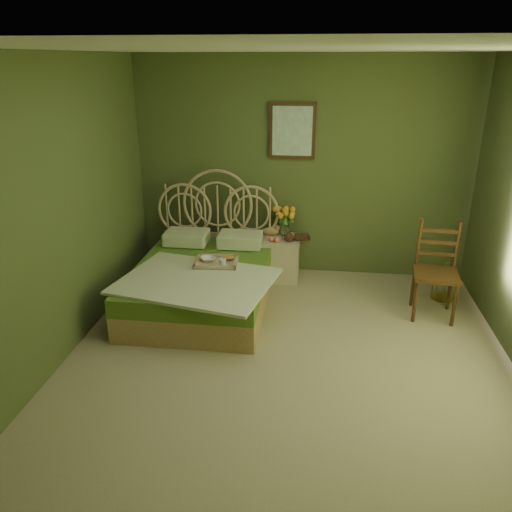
# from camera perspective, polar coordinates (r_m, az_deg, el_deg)

# --- Properties ---
(floor) EXTENTS (4.50, 4.50, 0.00)m
(floor) POSITION_cam_1_polar(r_m,az_deg,el_deg) (4.49, 3.48, -12.84)
(floor) COLOR tan
(floor) RESTS_ON ground
(ceiling) EXTENTS (4.50, 4.50, 0.00)m
(ceiling) POSITION_cam_1_polar(r_m,az_deg,el_deg) (3.70, 4.46, 22.57)
(ceiling) COLOR silver
(ceiling) RESTS_ON wall_back
(wall_back) EXTENTS (4.00, 0.00, 4.00)m
(wall_back) POSITION_cam_1_polar(r_m,az_deg,el_deg) (6.07, 5.26, 9.84)
(wall_back) COLOR #4C572E
(wall_back) RESTS_ON floor
(wall_left) EXTENTS (0.00, 4.50, 4.50)m
(wall_left) POSITION_cam_1_polar(r_m,az_deg,el_deg) (4.47, -22.65, 3.90)
(wall_left) COLOR #4C572E
(wall_left) RESTS_ON floor
(wall_art) EXTENTS (0.54, 0.04, 0.64)m
(wall_art) POSITION_cam_1_polar(r_m,az_deg,el_deg) (5.97, 4.17, 14.06)
(wall_art) COLOR #33210E
(wall_art) RESTS_ON wall_back
(bed) EXTENTS (1.66, 2.10, 1.30)m
(bed) POSITION_cam_1_polar(r_m,az_deg,el_deg) (5.51, -6.06, -2.58)
(bed) COLOR tan
(bed) RESTS_ON floor
(nightstand) EXTENTS (0.47, 0.47, 0.94)m
(nightstand) POSITION_cam_1_polar(r_m,az_deg,el_deg) (6.11, 2.81, 0.62)
(nightstand) COLOR #C1B59D
(nightstand) RESTS_ON floor
(chair) EXTENTS (0.49, 0.49, 1.00)m
(chair) POSITION_cam_1_polar(r_m,az_deg,el_deg) (5.49, 19.82, -0.85)
(chair) COLOR #33210E
(chair) RESTS_ON floor
(birdcage) EXTENTS (0.26, 0.26, 0.40)m
(birdcage) POSITION_cam_1_polar(r_m,az_deg,el_deg) (5.99, 20.78, -2.84)
(birdcage) COLOR #B6973A
(birdcage) RESTS_ON floor
(book_lower) EXTENTS (0.21, 0.26, 0.02)m
(book_lower) POSITION_cam_1_polar(r_m,az_deg,el_deg) (6.04, 4.49, 2.15)
(book_lower) COLOR #381E0F
(book_lower) RESTS_ON nightstand
(book_upper) EXTENTS (0.18, 0.23, 0.02)m
(book_upper) POSITION_cam_1_polar(r_m,az_deg,el_deg) (6.04, 4.49, 2.32)
(book_upper) COLOR #472819
(book_upper) RESTS_ON nightstand
(cereal_bowl) EXTENTS (0.20, 0.20, 0.04)m
(cereal_bowl) POSITION_cam_1_polar(r_m,az_deg,el_deg) (5.40, -5.51, -0.33)
(cereal_bowl) COLOR white
(cereal_bowl) RESTS_ON bed
(coffee_cup) EXTENTS (0.08, 0.08, 0.07)m
(coffee_cup) POSITION_cam_1_polar(r_m,az_deg,el_deg) (5.26, -3.86, -0.71)
(coffee_cup) COLOR white
(coffee_cup) RESTS_ON bed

